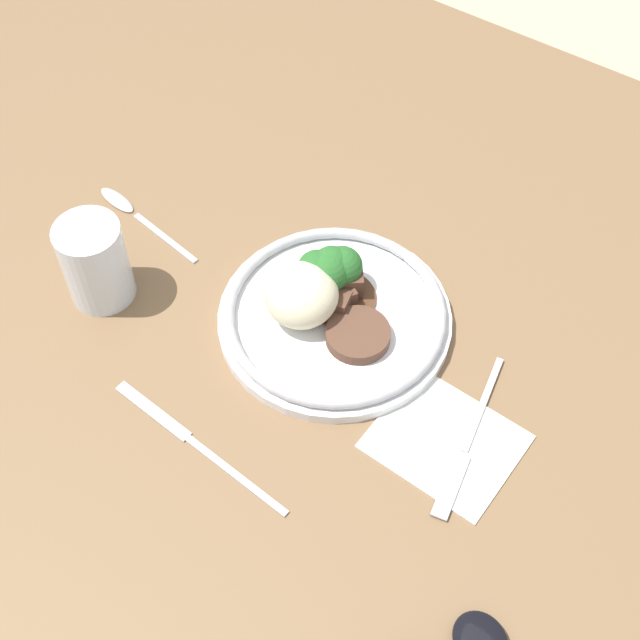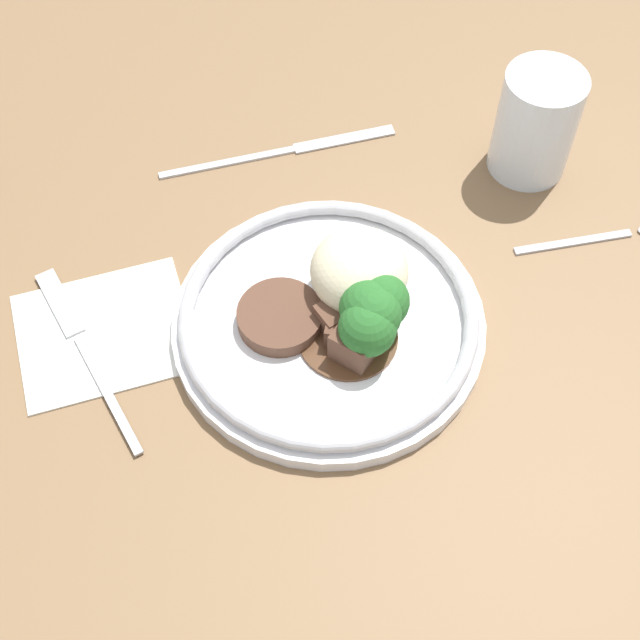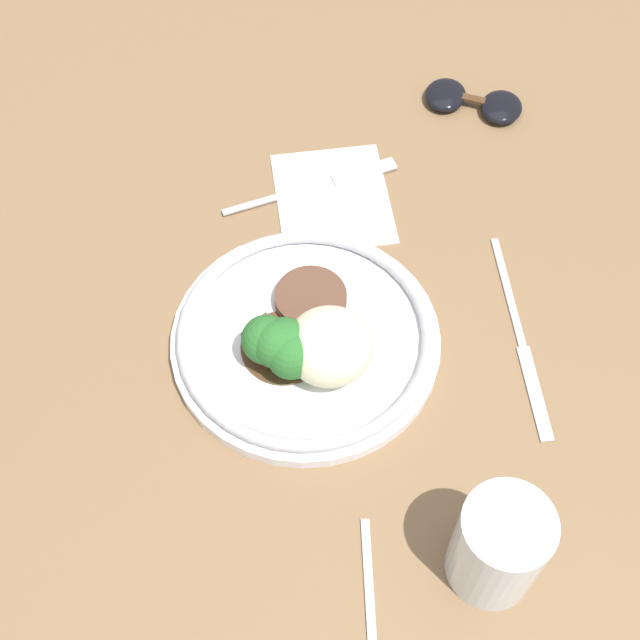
{
  "view_description": "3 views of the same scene",
  "coord_description": "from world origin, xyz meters",
  "px_view_note": "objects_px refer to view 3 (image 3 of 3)",
  "views": [
    {
      "loc": [
        -0.31,
        0.43,
        0.8
      ],
      "look_at": [
        -0.01,
        -0.0,
        0.09
      ],
      "focal_mm": 50.0,
      "sensor_mm": 36.0,
      "label": 1
    },
    {
      "loc": [
        -0.15,
        -0.39,
        0.63
      ],
      "look_at": [
        -0.02,
        -0.05,
        0.09
      ],
      "focal_mm": 50.0,
      "sensor_mm": 36.0,
      "label": 2
    },
    {
      "loc": [
        0.41,
        -0.09,
        0.74
      ],
      "look_at": [
        -0.01,
        -0.02,
        0.07
      ],
      "focal_mm": 50.0,
      "sensor_mm": 36.0,
      "label": 3
    }
  ],
  "objects_px": {
    "fork": "(328,182)",
    "sunglasses": "(473,101)",
    "knife": "(521,341)",
    "juice_glass": "(498,549)",
    "plate": "(305,339)"
  },
  "relations": [
    {
      "from": "juice_glass",
      "to": "sunglasses",
      "type": "height_order",
      "value": "juice_glass"
    },
    {
      "from": "plate",
      "to": "fork",
      "type": "distance_m",
      "value": 0.2
    },
    {
      "from": "juice_glass",
      "to": "knife",
      "type": "relative_size",
      "value": 0.45
    },
    {
      "from": "knife",
      "to": "sunglasses",
      "type": "xyz_separation_m",
      "value": [
        -0.3,
        0.04,
        0.01
      ]
    },
    {
      "from": "plate",
      "to": "knife",
      "type": "relative_size",
      "value": 1.11
    },
    {
      "from": "plate",
      "to": "fork",
      "type": "height_order",
      "value": "plate"
    },
    {
      "from": "plate",
      "to": "juice_glass",
      "type": "bearing_deg",
      "value": 26.55
    },
    {
      "from": "sunglasses",
      "to": "plate",
      "type": "bearing_deg",
      "value": -12.13
    },
    {
      "from": "fork",
      "to": "knife",
      "type": "distance_m",
      "value": 0.26
    },
    {
      "from": "fork",
      "to": "sunglasses",
      "type": "xyz_separation_m",
      "value": [
        -0.08,
        0.18,
        0.0
      ]
    },
    {
      "from": "fork",
      "to": "sunglasses",
      "type": "bearing_deg",
      "value": 14.38
    },
    {
      "from": "knife",
      "to": "sunglasses",
      "type": "height_order",
      "value": "sunglasses"
    },
    {
      "from": "plate",
      "to": "juice_glass",
      "type": "distance_m",
      "value": 0.25
    },
    {
      "from": "fork",
      "to": "sunglasses",
      "type": "relative_size",
      "value": 1.58
    },
    {
      "from": "sunglasses",
      "to": "knife",
      "type": "bearing_deg",
      "value": 20.89
    }
  ]
}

